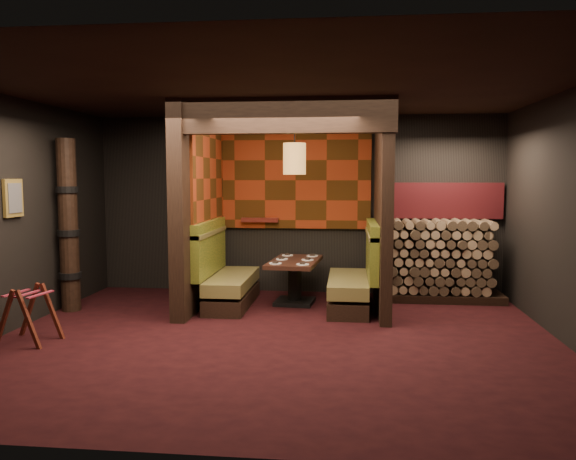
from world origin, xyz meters
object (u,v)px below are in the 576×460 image
Objects in this scene: booth_bench_left at (225,278)px; luggage_rack at (29,312)px; firewood_stack at (445,260)px; totem_column at (69,227)px; booth_bench_right at (355,281)px; pendant_lamp at (294,159)px; dining_table at (295,275)px.

booth_bench_left is 2.33× the size of luggage_rack.
totem_column is at bearing -166.81° from firewood_stack.
booth_bench_right is at bearing -152.65° from firewood_stack.
totem_column is at bearing -167.17° from pendant_lamp.
totem_column reaches higher than booth_bench_left.
booth_bench_left reaches higher than luggage_rack.
pendant_lamp reaches higher than booth_bench_right.
dining_table is (1.00, 0.20, 0.02)m from booth_bench_left.
firewood_stack is (2.24, 0.50, 0.19)m from dining_table.
booth_bench_left is 0.92× the size of firewood_stack.
dining_table is 1.71m from pendant_lamp.
firewood_stack reaches higher than booth_bench_left.
pendant_lamp reaches higher than booth_bench_left.
booth_bench_right is 0.67× the size of totem_column.
pendant_lamp is 3.31m from totem_column.
pendant_lamp reaches higher than luggage_rack.
booth_bench_right is at bearing 0.00° from booth_bench_left.
luggage_rack is at bearing -141.50° from dining_table.
firewood_stack is (3.25, 0.70, 0.21)m from booth_bench_left.
pendant_lamp reaches higher than totem_column.
totem_column reaches higher than luggage_rack.
dining_table is 0.54× the size of totem_column.
booth_bench_left and booth_bench_right have the same top height.
booth_bench_left is at bearing -167.83° from firewood_stack.
dining_table is 2.31m from firewood_stack.
booth_bench_right is at bearing -12.88° from dining_table.
booth_bench_left is 0.67× the size of totem_column.
booth_bench_right reaches higher than dining_table.
totem_column is at bearing -166.29° from dining_table.
pendant_lamp is at bearing -166.33° from firewood_stack.
pendant_lamp is 2.77m from firewood_stack.
luggage_rack is 5.77m from firewood_stack.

